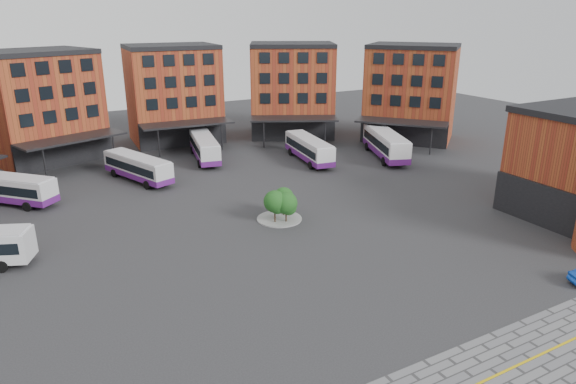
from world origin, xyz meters
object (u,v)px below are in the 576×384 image
tree_island (282,203)px  bus_f (386,144)px  bus_c (138,167)px  bus_e (309,149)px  bus_b (7,188)px  bus_d (205,147)px

tree_island → bus_f: bearing=29.6°
tree_island → bus_c: 21.42m
bus_e → bus_b: bearing=-173.8°
bus_d → bus_e: bearing=-20.2°
bus_b → bus_e: size_ratio=0.84×
tree_island → bus_f: (23.46, 13.35, 0.10)m
bus_e → bus_c: bearing=-178.4°
bus_d → bus_c: bearing=-142.5°
bus_c → bus_e: size_ratio=0.96×
tree_island → bus_d: bearing=87.4°
bus_b → bus_d: bus_d is taller
bus_c → bus_e: bus_e is taller
bus_b → tree_island: bearing=-82.1°
tree_island → bus_e: 21.36m
tree_island → bus_b: bearing=141.8°
tree_island → bus_c: size_ratio=0.40×
bus_b → bus_c: (13.90, 1.29, -0.03)m
bus_c → bus_f: bearing=-30.4°
tree_island → bus_f: 26.99m
bus_c → bus_d: 11.34m
bus_b → bus_d: bearing=-29.4°
bus_b → bus_d: size_ratio=0.83×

